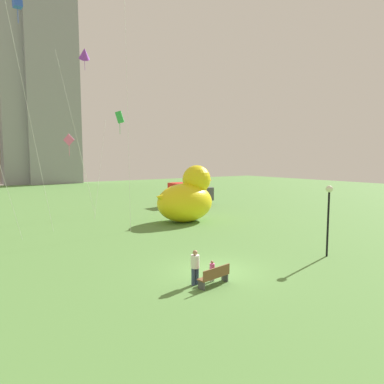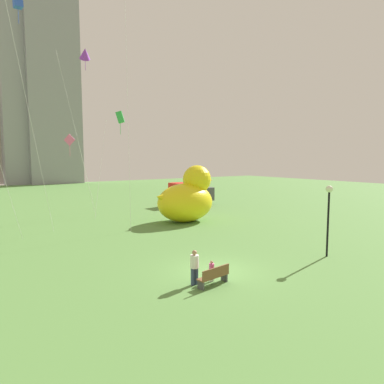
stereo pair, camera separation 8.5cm
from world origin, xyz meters
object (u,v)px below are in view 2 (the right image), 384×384
object	(u,v)px
person_child	(212,270)
kite_pink	(71,143)
person_adult	(194,266)
kite_blue	(18,2)
park_bench	(214,276)
giant_inflatable_duck	(187,198)
lamppost	(329,205)
box_truck	(191,194)
kite_purple	(85,54)
kite_green	(120,118)

from	to	relation	value
person_child	kite_pink	size ratio (longest dim) A/B	0.12
person_adult	kite_blue	distance (m)	24.42
park_bench	person_child	distance (m)	0.56
person_child	giant_inflatable_duck	size ratio (longest dim) A/B	0.16
giant_inflatable_duck	lamppost	world-z (taller)	giant_inflatable_duck
giant_inflatable_duck	box_truck	xyz separation A→B (m)	(6.65, 9.16, -0.79)
person_adult	kite_blue	xyz separation A→B (m)	(-4.37, 17.21, 16.77)
person_child	kite_blue	xyz separation A→B (m)	(-5.28, 17.34, 17.12)
kite_pink	kite_blue	bearing A→B (deg)	-127.08
kite_pink	kite_purple	distance (m)	9.33
person_adult	lamppost	distance (m)	9.49
kite_pink	person_adult	bearing A→B (deg)	-92.63
kite_pink	giant_inflatable_duck	bearing A→B (deg)	-56.19
person_child	lamppost	bearing A→B (deg)	-4.46
box_truck	kite_pink	xyz separation A→B (m)	(-14.08, 1.93, 6.09)
park_bench	lamppost	size ratio (longest dim) A/B	0.41
lamppost	kite_green	xyz separation A→B (m)	(-4.36, 20.75, 6.78)
person_child	kite_purple	size ratio (longest dim) A/B	0.06
kite_purple	kite_green	xyz separation A→B (m)	(2.10, -3.88, -6.77)
person_adult	park_bench	bearing A→B (deg)	-42.78
giant_inflatable_duck	kite_pink	world-z (taller)	kite_pink
giant_inflatable_duck	kite_blue	bearing A→B (deg)	163.51
giant_inflatable_duck	kite_green	size ratio (longest dim) A/B	0.60
kite_green	person_adult	bearing A→B (deg)	-103.61
person_child	kite_green	size ratio (longest dim) A/B	0.10
giant_inflatable_duck	person_child	bearing A→B (deg)	-119.50
giant_inflatable_duck	kite_purple	distance (m)	18.78
box_truck	person_child	bearing A→B (deg)	-122.23
person_adult	person_child	distance (m)	0.98
kite_blue	kite_purple	bearing A→B (deg)	43.06
kite_purple	kite_blue	size ratio (longest dim) A/B	0.95
kite_purple	kite_blue	bearing A→B (deg)	-136.94
park_bench	person_child	world-z (taller)	person_child
kite_green	kite_pink	bearing A→B (deg)	129.48
lamppost	giant_inflatable_duck	bearing A→B (deg)	92.58
kite_green	park_bench	bearing A→B (deg)	-101.42
park_bench	kite_blue	distance (m)	25.29
lamppost	kite_pink	size ratio (longest dim) A/B	0.51
person_child	kite_blue	world-z (taller)	kite_blue
person_child	kite_blue	bearing A→B (deg)	106.92
park_bench	kite_pink	xyz separation A→B (m)	(0.45, 25.10, 7.05)
person_adult	kite_purple	xyz separation A→B (m)	(2.74, 23.85, 15.78)
lamppost	kite_pink	xyz separation A→B (m)	(-8.07, 25.25, 4.39)
box_truck	kite_blue	xyz separation A→B (m)	(-19.57, -5.34, 16.25)
park_bench	person_child	size ratio (longest dim) A/B	1.74
giant_inflatable_duck	box_truck	bearing A→B (deg)	54.03
giant_inflatable_duck	lamppost	size ratio (longest dim) A/B	1.47
person_adult	person_child	bearing A→B (deg)	-7.93
person_child	giant_inflatable_duck	xyz separation A→B (m)	(7.65, 13.51, 1.66)
giant_inflatable_duck	lamppost	distance (m)	14.20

